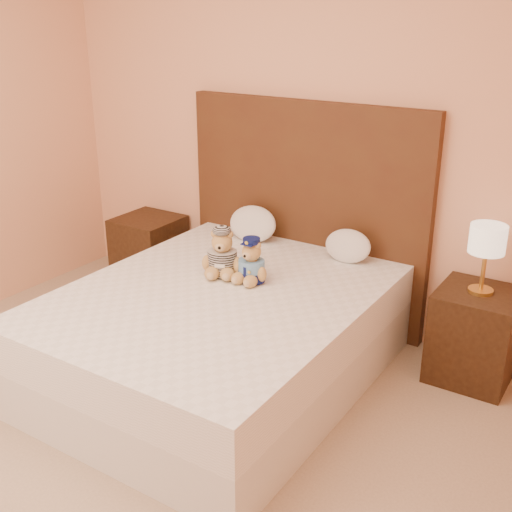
{
  "coord_description": "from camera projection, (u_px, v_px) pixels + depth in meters",
  "views": [
    {
      "loc": [
        1.97,
        -1.46,
        2.06
      ],
      "look_at": [
        0.09,
        1.45,
        0.7
      ],
      "focal_mm": 45.0,
      "sensor_mm": 36.0,
      "label": 1
    }
  ],
  "objects": [
    {
      "name": "room_walls",
      "position": [
        104.0,
        73.0,
        2.59
      ],
      "size": [
        4.04,
        4.52,
        2.72
      ],
      "color": "#F0AB83",
      "rests_on": "ground"
    },
    {
      "name": "pillow_right",
      "position": [
        348.0,
        244.0,
        4.04
      ],
      "size": [
        0.31,
        0.2,
        0.22
      ],
      "primitive_type": "ellipsoid",
      "color": "white",
      "rests_on": "bed"
    },
    {
      "name": "lamp",
      "position": [
        487.0,
        243.0,
        3.52
      ],
      "size": [
        0.2,
        0.2,
        0.4
      ],
      "color": "gold",
      "rests_on": "nightstand_right"
    },
    {
      "name": "bed",
      "position": [
        219.0,
        335.0,
        3.73
      ],
      "size": [
        1.6,
        2.0,
        0.55
      ],
      "color": "white",
      "rests_on": "ground"
    },
    {
      "name": "headboard",
      "position": [
        305.0,
        213.0,
        4.35
      ],
      "size": [
        1.75,
        0.08,
        1.5
      ],
      "primitive_type": "cube",
      "color": "#482B15",
      "rests_on": "ground"
    },
    {
      "name": "teddy_police",
      "position": [
        252.0,
        260.0,
        3.72
      ],
      "size": [
        0.23,
        0.22,
        0.27
      ],
      "primitive_type": null,
      "rotation": [
        0.0,
        0.0,
        -0.01
      ],
      "color": "#BD8649",
      "rests_on": "bed"
    },
    {
      "name": "teddy_prisoner",
      "position": [
        222.0,
        252.0,
        3.81
      ],
      "size": [
        0.33,
        0.33,
        0.29
      ],
      "primitive_type": null,
      "rotation": [
        0.0,
        0.0,
        0.41
      ],
      "color": "#BD8649",
      "rests_on": "bed"
    },
    {
      "name": "pillow_left",
      "position": [
        253.0,
        222.0,
        4.39
      ],
      "size": [
        0.36,
        0.23,
        0.25
      ],
      "primitive_type": "ellipsoid",
      "color": "white",
      "rests_on": "bed"
    },
    {
      "name": "nightstand_right",
      "position": [
        474.0,
        335.0,
        3.73
      ],
      "size": [
        0.45,
        0.45,
        0.55
      ],
      "primitive_type": "cube",
      "color": "#372211",
      "rests_on": "ground"
    },
    {
      "name": "ground",
      "position": [
        65.0,
        495.0,
        2.89
      ],
      "size": [
        4.0,
        4.5,
        0.0
      ],
      "primitive_type": "cube",
      "color": "tan",
      "rests_on": "ground"
    },
    {
      "name": "nightstand_left",
      "position": [
        150.0,
        252.0,
        4.99
      ],
      "size": [
        0.45,
        0.45,
        0.55
      ],
      "primitive_type": "cube",
      "color": "#372211",
      "rests_on": "ground"
    }
  ]
}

